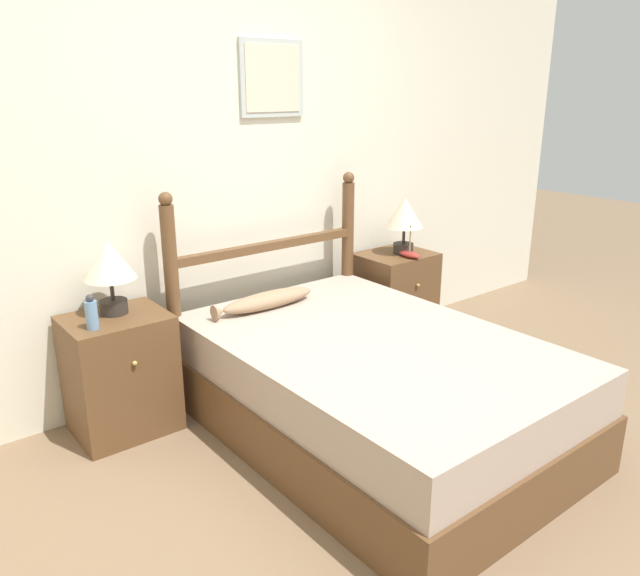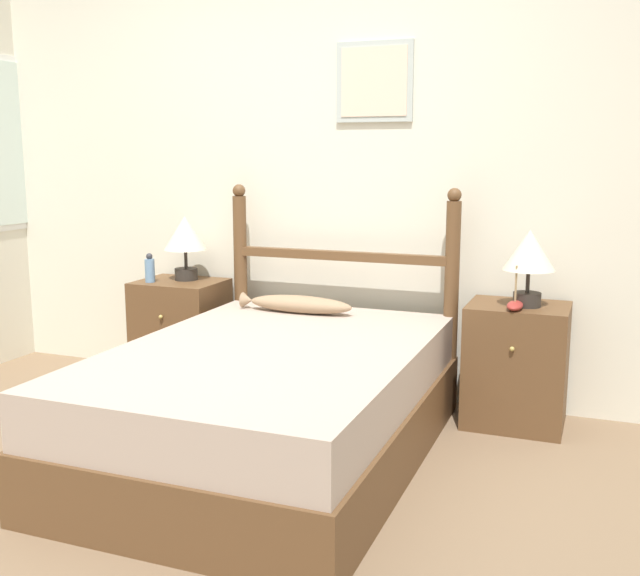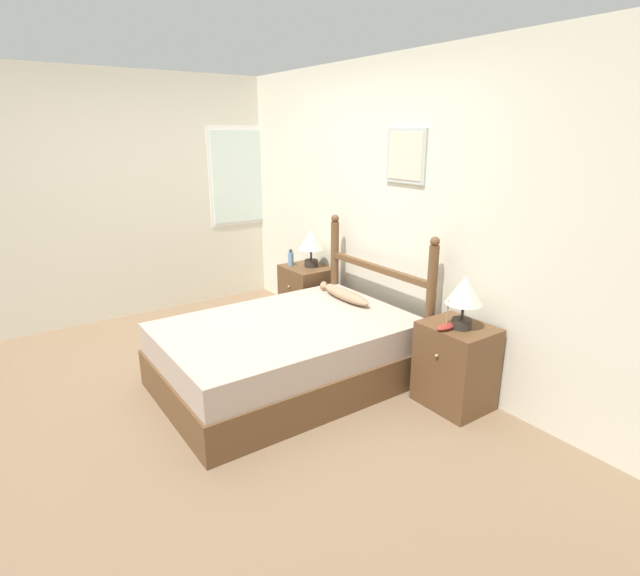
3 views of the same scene
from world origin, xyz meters
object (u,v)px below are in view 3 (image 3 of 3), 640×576
nightstand_right (455,366)px  model_boat (446,326)px  bed (287,354)px  bottle (291,258)px  fish_pillow (345,295)px  table_lamp_left (311,242)px  nightstand_left (307,296)px  table_lamp_right (464,293)px

nightstand_right → model_boat: model_boat is taller
bed → bottle: 1.42m
bed → fish_pillow: bearing=103.3°
nightstand_right → fish_pillow: bearing=-173.6°
bed → table_lamp_left: table_lamp_left is taller
nightstand_left → fish_pillow: size_ratio=0.98×
bed → model_boat: bearing=36.0°
fish_pillow → model_boat: bearing=0.0°
table_lamp_left → table_lamp_right: 1.99m
model_boat → table_lamp_left: bearing=174.8°
table_lamp_left → model_boat: size_ratio=1.76×
table_lamp_right → bottle: bearing=-178.0°
nightstand_left → bottle: bottle is taller
nightstand_right → table_lamp_right: (0.04, -0.03, 0.57)m
nightstand_left → model_boat: bearing=-3.8°
bed → bottle: size_ratio=11.27×
nightstand_right → bottle: (-2.11, -0.10, 0.39)m
table_lamp_right → fish_pillow: table_lamp_right is taller
nightstand_left → bottle: 0.43m
bottle → model_boat: size_ratio=0.80×
bed → nightstand_left: (-0.99, 0.84, 0.06)m
nightstand_left → bottle: size_ratio=3.64×
nightstand_right → model_boat: size_ratio=2.89×
fish_pillow → bottle: bearing=178.2°
table_lamp_right → bottle: size_ratio=2.22×
bed → table_lamp_left: (-0.97, 0.89, 0.63)m
table_lamp_left → fish_pillow: 0.88m
model_boat → nightstand_left: bearing=176.2°
table_lamp_right → table_lamp_left: bearing=177.9°
bed → nightstand_left: size_ratio=3.10×
model_boat → bottle: bearing=179.2°
nightstand_left → model_boat: (1.97, -0.13, 0.34)m
model_boat → nightstand_right: bearing=87.6°
table_lamp_left → fish_pillow: table_lamp_left is taller
nightstand_left → bottle: (-0.14, -0.10, 0.39)m
bottle → fish_pillow: size_ratio=0.27×
fish_pillow → nightstand_right: bearing=6.4°
bed → model_boat: (0.98, 0.71, 0.39)m
table_lamp_left → bottle: size_ratio=2.22×
bed → nightstand_left: nightstand_left is taller
bed → nightstand_left: bearing=139.5°
table_lamp_right → nightstand_left: bearing=179.3°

